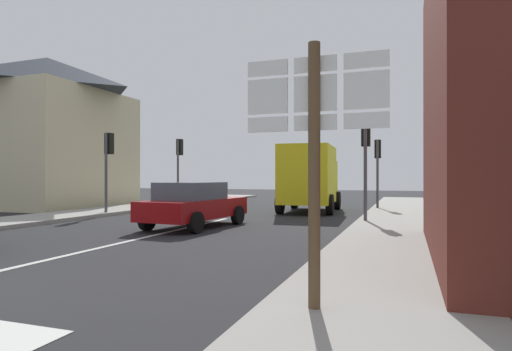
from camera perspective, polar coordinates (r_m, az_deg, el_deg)
The scene contains 12 objects.
ground_plane at distance 15.25m, azimuth -6.95°, elevation -6.37°, with size 80.00×80.00×0.00m, color #232326.
sidewalk_right at distance 11.71m, azimuth 17.74°, elevation -7.91°, with size 2.71×44.00×0.14m, color gray.
sidewalk_left at distance 17.57m, azimuth -29.18°, elevation -5.30°, with size 2.71×44.00×0.14m, color gray.
lane_centre_stripe at distance 11.83m, azimuth -15.66°, elevation -8.15°, with size 0.16×12.00×0.01m, color silver.
clapboard_house_left at distance 26.63m, azimuth -25.78°, elevation 5.27°, with size 7.45×8.61×8.24m.
sedan_far at distance 14.23m, azimuth -8.17°, elevation -3.75°, with size 2.26×4.34×1.47m.
delivery_truck at distance 20.43m, azimuth 7.10°, elevation -0.16°, with size 2.73×5.12×3.05m.
route_sign_post at distance 5.06m, azimuth 7.73°, elevation 3.85°, with size 1.66×0.14×3.20m.
traffic_light_far_right at distance 22.00m, azimuth 15.74°, elevation 2.22°, with size 0.30×0.49×3.46m.
traffic_light_near_left at distance 19.50m, azimuth -18.89°, elevation 2.65°, with size 0.30×0.49×3.52m.
traffic_light_far_left at distance 24.56m, azimuth -10.09°, elevation 2.48°, with size 0.30×0.49×3.76m.
traffic_light_near_right at distance 15.60m, azimuth 14.26°, elevation 3.61°, with size 0.30×0.49×3.61m.
Camera 1 is at (6.72, -3.59, 1.65)m, focal length 30.36 mm.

